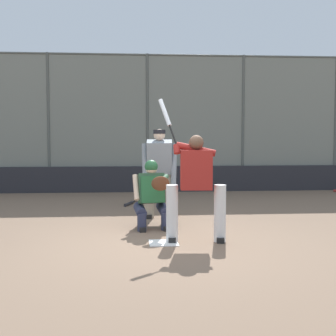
# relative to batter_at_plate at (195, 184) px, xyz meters

# --- Properties ---
(ground_plane) EXTENTS (160.00, 160.00, 0.00)m
(ground_plane) POSITION_rel_batter_at_plate_xyz_m (0.49, 0.07, -0.88)
(ground_plane) COLOR #7A604C
(home_plate_marker) EXTENTS (0.43, 0.43, 0.01)m
(home_plate_marker) POSITION_rel_batter_at_plate_xyz_m (0.49, 0.07, -0.87)
(home_plate_marker) COLOR white
(home_plate_marker) RESTS_ON ground_plane
(backstop_fence) EXTENTS (21.84, 0.08, 3.83)m
(backstop_fence) POSITION_rel_batter_at_plate_xyz_m (0.49, -6.23, 1.13)
(backstop_fence) COLOR #515651
(backstop_fence) RESTS_ON ground_plane
(padding_wall) EXTENTS (21.33, 0.18, 0.71)m
(padding_wall) POSITION_rel_batter_at_plate_xyz_m (0.49, -6.13, -0.52)
(padding_wall) COLOR #28282D
(padding_wall) RESTS_ON ground_plane
(bleachers_beyond) EXTENTS (15.23, 3.05, 1.80)m
(bleachers_beyond) POSITION_rel_batter_at_plate_xyz_m (0.85, -9.08, -0.29)
(bleachers_beyond) COLOR slate
(bleachers_beyond) RESTS_ON ground_plane
(batter_at_plate) EXTENTS (1.00, 0.67, 2.17)m
(batter_at_plate) POSITION_rel_batter_at_plate_xyz_m (0.00, 0.00, 0.00)
(batter_at_plate) COLOR silver
(batter_at_plate) RESTS_ON ground_plane
(catcher_behind_plate) EXTENTS (0.65, 0.76, 1.18)m
(catcher_behind_plate) POSITION_rel_batter_at_plate_xyz_m (0.60, -1.01, -0.27)
(catcher_behind_plate) COLOR #2D334C
(catcher_behind_plate) RESTS_ON ground_plane
(umpire_home) EXTENTS (0.70, 0.45, 1.71)m
(umpire_home) POSITION_rel_batter_at_plate_xyz_m (0.42, -1.97, 0.04)
(umpire_home) COLOR gray
(umpire_home) RESTS_ON ground_plane
(spare_bat_by_padding) EXTENTS (0.33, 0.84, 0.07)m
(spare_bat_by_padding) POSITION_rel_batter_at_plate_xyz_m (0.99, -3.74, -0.84)
(spare_bat_by_padding) COLOR black
(spare_bat_by_padding) RESTS_ON ground_plane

